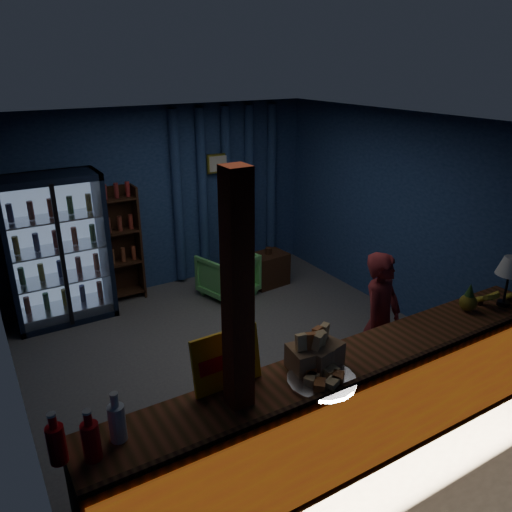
{
  "coord_description": "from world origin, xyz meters",
  "views": [
    {
      "loc": [
        -2.42,
        -4.4,
        3.16
      ],
      "look_at": [
        0.11,
        -0.2,
        1.23
      ],
      "focal_mm": 35.0,
      "sensor_mm": 36.0,
      "label": 1
    }
  ],
  "objects_px": {
    "shopkeeper": "(380,323)",
    "table_lamp": "(510,268)",
    "pastry_tray": "(322,378)",
    "green_chair": "(228,274)"
  },
  "relations": [
    {
      "from": "shopkeeper",
      "to": "green_chair",
      "type": "distance_m",
      "value": 2.74
    },
    {
      "from": "shopkeeper",
      "to": "table_lamp",
      "type": "height_order",
      "value": "shopkeeper"
    },
    {
      "from": "pastry_tray",
      "to": "shopkeeper",
      "type": "bearing_deg",
      "value": 28.4
    },
    {
      "from": "shopkeeper",
      "to": "table_lamp",
      "type": "bearing_deg",
      "value": -52.41
    },
    {
      "from": "table_lamp",
      "to": "shopkeeper",
      "type": "bearing_deg",
      "value": 148.12
    },
    {
      "from": "pastry_tray",
      "to": "table_lamp",
      "type": "distance_m",
      "value": 2.3
    },
    {
      "from": "shopkeeper",
      "to": "pastry_tray",
      "type": "relative_size",
      "value": 2.85
    },
    {
      "from": "shopkeeper",
      "to": "green_chair",
      "type": "xyz_separation_m",
      "value": [
        -0.27,
        2.69,
        -0.42
      ]
    },
    {
      "from": "shopkeeper",
      "to": "green_chair",
      "type": "relative_size",
      "value": 2.14
    },
    {
      "from": "shopkeeper",
      "to": "table_lamp",
      "type": "distance_m",
      "value": 1.31
    }
  ]
}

